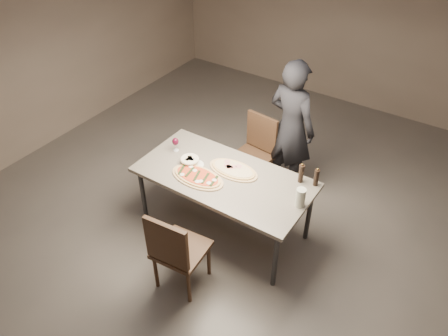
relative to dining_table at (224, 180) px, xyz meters
The scene contains 14 objects.
room 0.71m from the dining_table, ahead, with size 7.00×7.00×7.00m.
dining_table is the anchor object (origin of this frame).
zucchini_pizza 0.28m from the dining_table, 138.87° to the right, with size 0.59×0.33×0.05m.
ham_pizza 0.15m from the dining_table, 74.04° to the left, with size 0.55×0.30×0.04m.
bread_basket 0.42m from the dining_table, behind, with size 0.20×0.20×0.07m.
oil_dish 0.21m from the dining_table, 84.38° to the left, with size 0.14×0.14×0.02m.
pepper_mill_left 0.78m from the dining_table, 26.85° to the left, with size 0.06×0.06×0.22m.
pepper_mill_right 0.93m from the dining_table, 24.60° to the left, with size 0.05×0.05×0.21m.
carafe 0.84m from the dining_table, ahead, with size 0.09×0.09×0.19m.
wine_glass 0.71m from the dining_table, behind, with size 0.07×0.07×0.16m.
side_plate 0.35m from the dining_table, behind, with size 0.17×0.17×0.01m.
chair_near 0.92m from the dining_table, 85.66° to the right, with size 0.49×0.49×0.95m.
chair_far 0.90m from the dining_table, 98.29° to the left, with size 0.48×0.48×0.92m.
diner 1.10m from the dining_table, 78.71° to the left, with size 0.61×0.40×1.67m, color black.
Camera 1 is at (1.90, -2.86, 3.54)m, focal length 35.00 mm.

